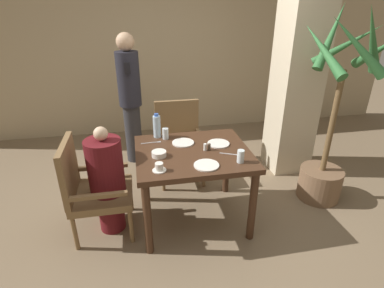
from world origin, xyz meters
name	(u,v)px	position (x,y,z in m)	size (l,w,h in m)	color
ground_plane	(193,217)	(0.00, 0.00, 0.00)	(16.00, 16.00, 0.00)	#7A664C
wall_back	(163,46)	(0.00, 2.49, 1.40)	(8.00, 0.06, 2.80)	tan
pillar_stone	(299,65)	(1.43, 0.84, 1.35)	(0.48, 0.48, 2.70)	beige
dining_table	(193,161)	(0.00, 0.00, 0.65)	(1.05, 0.91, 0.76)	#422819
chair_left_side	(91,187)	(-0.95, 0.00, 0.49)	(0.55, 0.55, 0.94)	brown
diner_in_left_chair	(107,180)	(-0.80, 0.00, 0.54)	(0.32, 0.32, 1.06)	#5B1419
chair_far_side	(179,139)	(0.00, 0.88, 0.49)	(0.55, 0.55, 0.94)	brown
standing_host	(130,97)	(-0.55, 1.40, 0.91)	(0.29, 0.32, 1.70)	#2D2D33
potted_palm	(329,140)	(1.47, 0.08, 0.71)	(0.81, 0.81, 2.04)	brown
plate_main_left	(206,165)	(0.06, -0.30, 0.77)	(0.21, 0.21, 0.01)	white
plate_main_right	(218,144)	(0.27, 0.10, 0.77)	(0.21, 0.21, 0.01)	white
plate_dessert_center	(183,143)	(-0.06, 0.18, 0.77)	(0.21, 0.21, 0.01)	white
teacup_with_saucer	(159,167)	(-0.34, -0.30, 0.79)	(0.11, 0.11, 0.07)	white
bowl_small	(159,154)	(-0.32, -0.05, 0.78)	(0.13, 0.13, 0.05)	white
water_bottle	(157,126)	(-0.29, 0.39, 0.88)	(0.08, 0.08, 0.25)	silver
glass_tall_near	(241,156)	(0.36, -0.29, 0.82)	(0.06, 0.06, 0.11)	silver
glass_tall_mid	(165,134)	(-0.22, 0.32, 0.82)	(0.06, 0.06, 0.11)	silver
salt_shaker	(205,147)	(0.11, -0.01, 0.79)	(0.03, 0.03, 0.07)	white
pepper_shaker	(209,147)	(0.15, -0.01, 0.79)	(0.03, 0.03, 0.06)	#4C3D2D
fork_beside_plate	(153,142)	(-0.35, 0.25, 0.76)	(0.20, 0.03, 0.00)	silver
knife_beside_plate	(232,154)	(0.34, -0.14, 0.76)	(0.19, 0.10, 0.00)	silver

